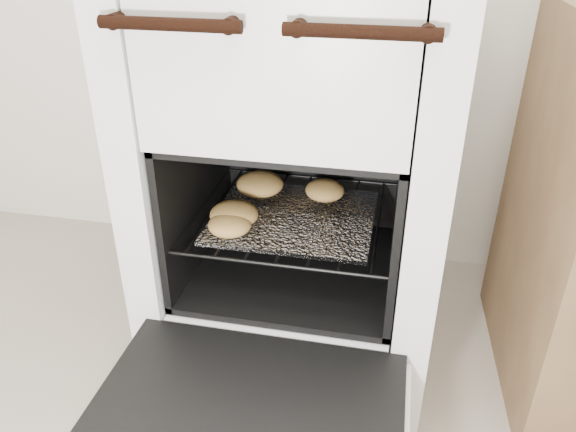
# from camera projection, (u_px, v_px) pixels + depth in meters

# --- Properties ---
(stove) EXTENTS (0.66, 0.74, 1.01)m
(stove) POSITION_uv_depth(u_px,v_px,m) (302.00, 165.00, 1.36)
(stove) COLOR silver
(stove) RESTS_ON ground
(oven_door) EXTENTS (0.59, 0.46, 0.04)m
(oven_door) POSITION_uv_depth(u_px,v_px,m) (243.00, 424.00, 1.02)
(oven_door) COLOR black
(oven_door) RESTS_ON stove
(oven_rack) EXTENTS (0.48, 0.46, 0.01)m
(oven_rack) POSITION_uv_depth(u_px,v_px,m) (296.00, 215.00, 1.35)
(oven_rack) COLOR black
(oven_rack) RESTS_ON stove
(foil_sheet) EXTENTS (0.37, 0.33, 0.01)m
(foil_sheet) POSITION_uv_depth(u_px,v_px,m) (294.00, 217.00, 1.33)
(foil_sheet) COLOR silver
(foil_sheet) RESTS_ON oven_rack
(baked_rolls) EXTENTS (0.31, 0.35, 0.05)m
(baked_rolls) POSITION_uv_depth(u_px,v_px,m) (261.00, 200.00, 1.34)
(baked_rolls) COLOR tan
(baked_rolls) RESTS_ON foil_sheet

